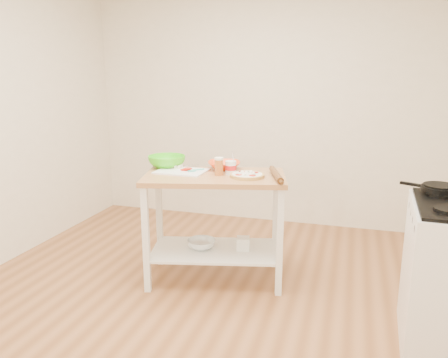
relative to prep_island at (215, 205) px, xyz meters
name	(u,v)px	position (x,y,z in m)	size (l,w,h in m)	color
room_shell	(193,128)	(0.05, -0.61, 0.70)	(4.04, 4.54, 2.74)	#9F653B
prep_island	(215,205)	(0.00, 0.00, 0.00)	(1.23, 0.86, 0.90)	#B07A48
skillet	(439,189)	(1.60, -0.27, 0.33)	(0.35, 0.23, 0.03)	black
pizza	(247,175)	(0.27, 0.00, 0.27)	(0.27, 0.27, 0.04)	tan
cutting_board	(181,171)	(-0.30, 0.03, 0.26)	(0.41, 0.31, 0.04)	white
spatula	(195,170)	(-0.18, 0.05, 0.27)	(0.11, 0.14, 0.01)	#45C8B5
knife	(179,166)	(-0.38, 0.18, 0.27)	(0.25, 0.13, 0.01)	silver
orange_bowl	(224,165)	(0.01, 0.23, 0.29)	(0.27, 0.27, 0.07)	#F74B1A
green_bowl	(167,162)	(-0.49, 0.16, 0.30)	(0.32, 0.32, 0.10)	#44D416
beer_pint	(219,166)	(0.04, 0.00, 0.33)	(0.07, 0.07, 0.14)	#BA6229
yogurt_tub	(231,167)	(0.12, 0.07, 0.31)	(0.09, 0.09, 0.19)	white
rolling_pin	(276,175)	(0.49, 0.03, 0.28)	(0.05, 0.05, 0.42)	brown
shelf_glass_bowl	(202,244)	(-0.11, -0.01, -0.35)	(0.24, 0.24, 0.07)	silver
shelf_bin	(243,244)	(0.23, 0.06, -0.33)	(0.11, 0.11, 0.11)	white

